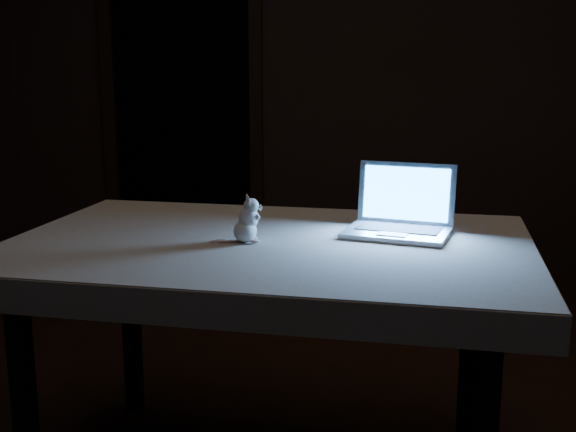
# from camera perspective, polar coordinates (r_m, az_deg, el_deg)

# --- Properties ---
(back_wall) EXTENTS (4.50, 0.04, 2.60)m
(back_wall) POSITION_cam_1_polar(r_m,az_deg,el_deg) (4.74, 4.94, 11.13)
(back_wall) COLOR black
(back_wall) RESTS_ON ground
(doorway) EXTENTS (1.06, 0.36, 2.13)m
(doorway) POSITION_cam_1_polar(r_m,az_deg,el_deg) (4.87, -8.31, 8.30)
(doorway) COLOR black
(doorway) RESTS_ON back_wall
(table) EXTENTS (1.62, 1.15, 0.81)m
(table) POSITION_cam_1_polar(r_m,az_deg,el_deg) (2.39, -1.45, -11.58)
(table) COLOR black
(table) RESTS_ON floor
(tablecloth) EXTENTS (1.87, 1.54, 0.09)m
(tablecloth) POSITION_cam_1_polar(r_m,az_deg,el_deg) (2.28, 0.24, -2.95)
(tablecloth) COLOR #C2B09F
(tablecloth) RESTS_ON table
(laptop) EXTENTS (0.39, 0.36, 0.22)m
(laptop) POSITION_cam_1_polar(r_m,az_deg,el_deg) (2.31, 8.66, 1.12)
(laptop) COLOR #A4A4A9
(laptop) RESTS_ON tablecloth
(plush_mouse) EXTENTS (0.13, 0.13, 0.15)m
(plush_mouse) POSITION_cam_1_polar(r_m,az_deg,el_deg) (2.21, -3.42, -0.25)
(plush_mouse) COLOR silver
(plush_mouse) RESTS_ON tablecloth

